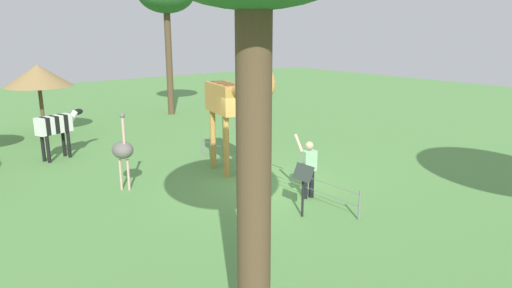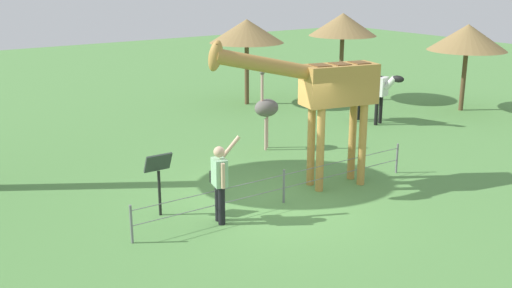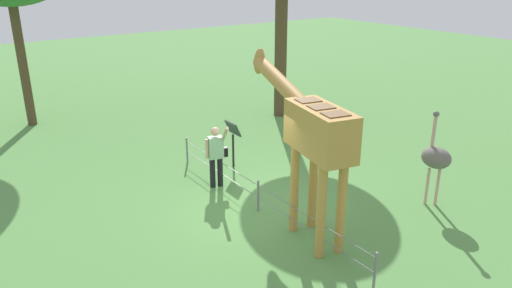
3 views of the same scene
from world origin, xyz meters
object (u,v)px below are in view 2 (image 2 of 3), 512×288
Objects in this scene: shade_hut_near at (247,31)px; giraffe at (325,90)px; info_sign at (158,171)px; visitor at (220,179)px; zebra at (371,88)px; shade_hut_far at (343,25)px; shade_hut_aside at (468,38)px; ostrich at (266,108)px.

giraffe is at bearing 67.35° from shade_hut_near.
shade_hut_near reaches higher than info_sign.
zebra is at bearing -153.33° from visitor.
giraffe is 1.27× the size of shade_hut_near.
visitor is at bearing 36.58° from shade_hut_far.
zebra is at bearing 110.43° from shade_hut_near.
visitor is 12.86m from shade_hut_aside.
shade_hut_near is 1.03× the size of shade_hut_aside.
shade_hut_far is at bearing -57.04° from shade_hut_aside.
shade_hut_far reaches higher than shade_hut_near.
shade_hut_near reaches higher than visitor.
shade_hut_far reaches higher than info_sign.
shade_hut_aside is at bearing -161.07° from giraffe.
shade_hut_aside is at bearing 122.96° from shade_hut_far.
giraffe is 3.02× the size of info_sign.
giraffe reaches higher than shade_hut_near.
shade_hut_aside is 2.30× the size of info_sign.
visitor is at bearing 129.22° from info_sign.
shade_hut_near reaches higher than zebra.
shade_hut_near is (-3.49, -8.36, 0.42)m from giraffe.
giraffe reaches higher than ostrich.
shade_hut_far is (-6.81, -6.88, 0.59)m from giraffe.
visitor is at bearing 16.27° from shade_hut_aside.
info_sign is (4.53, 2.60, -0.23)m from ostrich.
shade_hut_aside is at bearing -168.91° from info_sign.
shade_hut_far is (-1.60, -3.16, 1.70)m from zebra.
shade_hut_aside reaches higher than zebra.
shade_hut_near is at bearing -23.92° from shade_hut_far.
shade_hut_near is 2.37× the size of info_sign.
ostrich is 5.23m from info_sign.
info_sign is at bearing -8.88° from giraffe.
visitor is (3.02, 0.41, -1.37)m from giraffe.
visitor is 11.06m from shade_hut_near.
visitor reaches higher than info_sign.
ostrich is 0.68× the size of shade_hut_far.
giraffe is 9.70m from shade_hut_far.
zebra is at bearing -144.44° from giraffe.
shade_hut_aside is (-8.54, 0.04, 1.40)m from ostrich.
shade_hut_aside is 13.42m from info_sign.
zebra is at bearing -173.43° from ostrich.
zebra is at bearing -160.97° from info_sign.
shade_hut_near reaches higher than shade_hut_aside.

